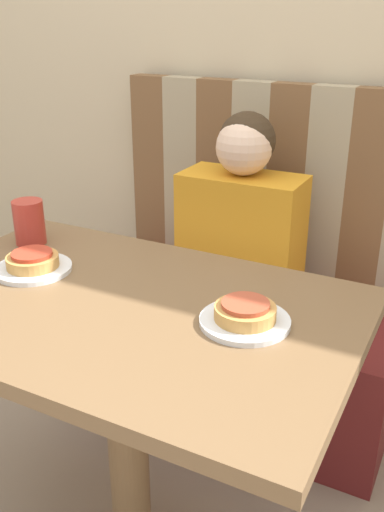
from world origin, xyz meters
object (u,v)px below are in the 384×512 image
object	(u,v)px
person	(242,214)
plate_left	(34,269)
pizza_right	(245,311)
plate_right	(245,321)
drinking_cup	(29,222)
pizza_left	(32,260)

from	to	relation	value
person	plate_left	world-z (taller)	person
plate_left	pizza_right	xyz separation A→B (m)	(0.56, 0.00, 0.02)
plate_right	drinking_cup	size ratio (longest dim) A/B	1.54
person	plate_left	bearing A→B (deg)	-113.23
pizza_left	drinking_cup	xyz separation A→B (m)	(-0.13, 0.14, 0.03)
plate_right	pizza_left	bearing A→B (deg)	180.00
plate_left	plate_right	world-z (taller)	same
plate_right	pizza_right	xyz separation A→B (m)	(0.00, 0.00, 0.02)
plate_left	pizza_right	distance (m)	0.56
plate_left	pizza_left	world-z (taller)	pizza_left
plate_left	plate_right	distance (m)	0.56
person	pizza_right	world-z (taller)	person
person	plate_left	xyz separation A→B (m)	(-0.28, -0.65, 0.01)
person	pizza_left	size ratio (longest dim) A/B	4.75
plate_right	pizza_right	distance (m)	0.02
plate_right	drinking_cup	distance (m)	0.71
plate_left	drinking_cup	xyz separation A→B (m)	(-0.13, 0.14, 0.05)
person	drinking_cup	bearing A→B (deg)	-128.61
person	pizza_right	distance (m)	0.71
plate_right	pizza_right	world-z (taller)	pizza_right
plate_left	person	bearing A→B (deg)	66.77
pizza_left	pizza_right	size ratio (longest dim) A/B	1.00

